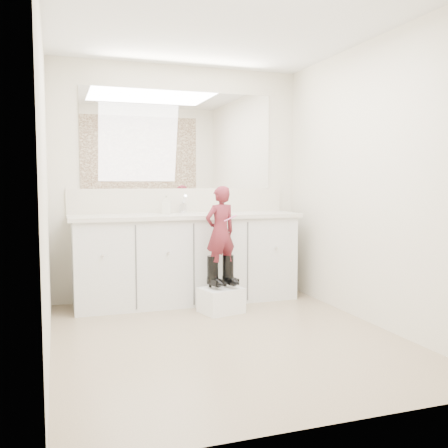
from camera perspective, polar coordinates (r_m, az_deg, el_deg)
name	(u,v)px	position (r m, az deg, el deg)	size (l,w,h in m)	color
floor	(226,337)	(3.99, 0.25, -12.80)	(3.00, 3.00, 0.00)	#826C55
ceiling	(226,21)	(3.98, 0.27, 22.24)	(3.00, 3.00, 0.00)	white
wall_back	(180,183)	(5.24, -5.10, 4.72)	(2.60, 2.60, 0.00)	beige
wall_front	(329,184)	(2.43, 11.88, 4.52)	(2.60, 2.60, 0.00)	beige
wall_left	(45,183)	(3.60, -19.79, 4.41)	(3.00, 3.00, 0.00)	beige
wall_right	(372,183)	(4.40, 16.54, 4.52)	(3.00, 3.00, 0.00)	beige
vanity_cabinet	(187,260)	(5.04, -4.29, -4.13)	(2.20, 0.55, 0.85)	silver
countertop	(187,216)	(4.97, -4.28, 0.92)	(2.28, 0.58, 0.04)	beige
backsplash	(180,200)	(5.23, -5.05, 2.70)	(2.28, 0.03, 0.25)	beige
mirror	(180,140)	(5.25, -5.11, 9.53)	(2.00, 0.02, 1.00)	white
dot_panel	(329,88)	(2.48, 11.94, 14.98)	(2.00, 0.01, 1.20)	#472819
faucet	(183,208)	(5.13, -4.75, 1.82)	(0.08, 0.08, 0.10)	silver
cup	(218,209)	(5.11, -0.67, 1.77)	(0.10, 0.10, 0.09)	beige
soap_bottle	(166,205)	(5.01, -6.59, 2.21)	(0.08, 0.09, 0.18)	beige
step_stool	(221,300)	(4.67, -0.34, -8.70)	(0.36, 0.30, 0.23)	white
boot_left	(213,272)	(4.62, -1.30, -5.51)	(0.11, 0.20, 0.30)	black
boot_right	(228,271)	(4.66, 0.46, -5.41)	(0.11, 0.20, 0.30)	black
toddler	(220,232)	(4.59, -0.42, -0.90)	(0.31, 0.20, 0.84)	#9D3042
toothbrush	(230,218)	(4.52, 0.74, 0.67)	(0.01, 0.01, 0.14)	#E0579E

